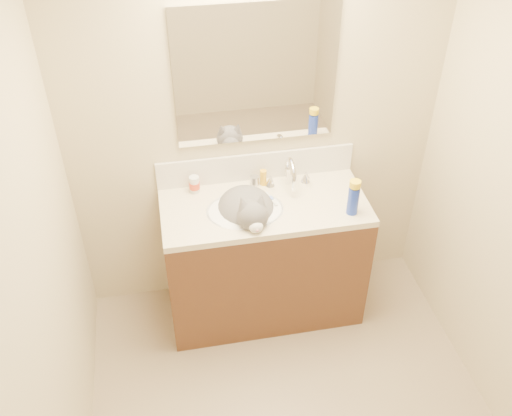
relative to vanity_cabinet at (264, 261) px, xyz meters
name	(u,v)px	position (x,y,z in m)	size (l,w,h in m)	color
room_shell	(317,228)	(0.00, -0.97, 1.08)	(2.24, 2.54, 2.52)	#C4B491
vanity_cabinet	(264,261)	(0.00, 0.00, 0.00)	(1.20, 0.55, 0.82)	#4E2E1A
counter_slab	(265,207)	(0.00, 0.00, 0.43)	(1.20, 0.55, 0.04)	beige
basin	(245,219)	(-0.12, -0.03, 0.38)	(0.45, 0.36, 0.14)	white
faucet	(290,175)	(0.18, 0.14, 0.54)	(0.28, 0.20, 0.21)	silver
cat	(248,211)	(-0.11, -0.03, 0.43)	(0.40, 0.48, 0.35)	#565356
backsplash	(256,166)	(0.00, 0.26, 0.54)	(1.20, 0.02, 0.18)	silver
mirror	(256,76)	(0.00, 0.26, 1.13)	(0.90, 0.02, 0.80)	white
pill_bottle	(194,184)	(-0.38, 0.20, 0.50)	(0.06, 0.06, 0.11)	silver
pill_label	(194,185)	(-0.38, 0.20, 0.50)	(0.06, 0.06, 0.04)	red
silver_jar	(255,181)	(-0.02, 0.20, 0.48)	(0.05, 0.05, 0.06)	#B7B7BC
amber_bottle	(263,178)	(0.03, 0.20, 0.50)	(0.04, 0.04, 0.10)	gold
toothbrush	(271,199)	(0.05, 0.04, 0.45)	(0.01, 0.14, 0.01)	silver
toothbrush_head	(271,198)	(0.05, 0.04, 0.46)	(0.02, 0.03, 0.02)	#708EEE
spray_can	(353,200)	(0.47, -0.17, 0.54)	(0.06, 0.06, 0.17)	#1932B3
spray_cap	(355,184)	(0.47, -0.17, 0.65)	(0.06, 0.06, 0.04)	yellow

